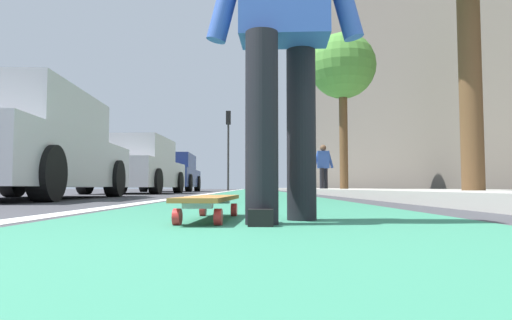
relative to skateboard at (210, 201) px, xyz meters
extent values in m
plane|color=#38383D|center=(8.96, -0.25, -0.09)|extent=(80.00, 80.00, 0.00)
cube|color=#2D7256|center=(22.96, -0.25, -0.09)|extent=(56.00, 2.02, 0.00)
cube|color=silver|center=(18.96, 0.92, -0.09)|extent=(52.00, 0.16, 0.01)
cube|color=#9E9B93|center=(16.96, -3.28, -0.03)|extent=(52.00, 3.20, 0.12)
cube|color=#60594F|center=(20.96, -6.36, 6.76)|extent=(40.00, 1.20, 13.71)
cylinder|color=red|center=(0.30, 0.07, -0.06)|extent=(0.07, 0.03, 0.07)
cylinder|color=red|center=(0.29, -0.10, -0.06)|extent=(0.07, 0.03, 0.07)
cylinder|color=red|center=(-0.29, 0.10, -0.06)|extent=(0.07, 0.03, 0.07)
cylinder|color=red|center=(-0.30, -0.07, -0.06)|extent=(0.07, 0.03, 0.07)
cube|color=silver|center=(0.30, -0.02, -0.01)|extent=(0.07, 0.12, 0.02)
cube|color=silver|center=(-0.30, 0.02, -0.01)|extent=(0.07, 0.12, 0.02)
cube|color=olive|center=(0.00, 0.00, 0.01)|extent=(0.85, 0.25, 0.02)
cylinder|color=black|center=(-0.26, -0.24, 0.32)|extent=(0.14, 0.14, 0.82)
cylinder|color=black|center=(-0.02, -0.44, 0.32)|extent=(0.14, 0.14, 0.82)
cube|color=black|center=(-0.26, -0.24, -0.06)|extent=(0.27, 0.12, 0.07)
cube|color=#B7B7BC|center=(4.03, 2.92, 0.43)|extent=(4.53, 1.96, 0.70)
cube|color=#B7B7BC|center=(3.88, 2.91, 1.08)|extent=(2.52, 1.73, 0.60)
cube|color=#4C606B|center=(5.10, 2.97, 1.08)|extent=(0.11, 1.55, 0.51)
cylinder|color=black|center=(5.37, 3.82, 0.22)|extent=(0.63, 0.25, 0.62)
cylinder|color=black|center=(5.44, 2.15, 0.22)|extent=(0.63, 0.25, 0.62)
cylinder|color=black|center=(2.69, 2.02, 0.22)|extent=(0.63, 0.25, 0.62)
cube|color=#B7B7BC|center=(9.77, 2.91, 0.42)|extent=(4.23, 1.93, 0.70)
cube|color=#B7B7BC|center=(9.62, 2.91, 1.07)|extent=(2.35, 1.72, 0.60)
cube|color=#4C606B|center=(10.77, 2.87, 1.07)|extent=(0.10, 1.56, 0.51)
cylinder|color=black|center=(11.10, 3.71, 0.21)|extent=(0.62, 0.24, 0.61)
cylinder|color=black|center=(11.03, 2.02, 0.21)|extent=(0.62, 0.24, 0.61)
cylinder|color=black|center=(8.51, 3.80, 0.21)|extent=(0.62, 0.24, 0.61)
cylinder|color=black|center=(8.45, 2.11, 0.21)|extent=(0.62, 0.24, 0.61)
cube|color=navy|center=(15.88, 3.06, 0.45)|extent=(4.59, 1.81, 0.70)
cube|color=navy|center=(15.73, 3.06, 1.10)|extent=(2.53, 1.64, 0.60)
cube|color=#4C606B|center=(16.98, 3.08, 1.10)|extent=(0.06, 1.54, 0.51)
cylinder|color=black|center=(17.28, 3.91, 0.24)|extent=(0.66, 0.23, 0.66)
cylinder|color=black|center=(17.30, 2.25, 0.24)|extent=(0.66, 0.23, 0.66)
cylinder|color=black|center=(14.45, 3.87, 0.24)|extent=(0.66, 0.23, 0.66)
cylinder|color=black|center=(14.47, 2.21, 0.24)|extent=(0.66, 0.23, 0.66)
cylinder|color=#2D2D2D|center=(24.23, 1.32, 1.85)|extent=(0.12, 0.12, 3.90)
cube|color=black|center=(24.23, 1.32, 4.20)|extent=(0.24, 0.28, 0.80)
sphere|color=#360606|center=(24.36, 1.32, 4.46)|extent=(0.16, 0.16, 0.16)
sphere|color=#392907|center=(24.36, 1.32, 4.20)|extent=(0.16, 0.16, 0.16)
sphere|color=green|center=(24.36, 1.32, 3.94)|extent=(0.16, 0.16, 0.16)
cylinder|color=brown|center=(3.29, -2.88, 1.45)|extent=(0.27, 0.27, 3.08)
cylinder|color=brown|center=(11.12, -2.88, 1.47)|extent=(0.25, 0.25, 3.13)
sphere|color=#4C8C38|center=(11.12, -2.88, 3.73)|extent=(1.98, 1.98, 1.98)
cylinder|color=black|center=(13.92, -2.78, 0.33)|extent=(0.14, 0.14, 0.84)
cylinder|color=black|center=(13.65, -2.60, 0.33)|extent=(0.14, 0.14, 0.84)
cube|color=black|center=(13.92, -2.78, -0.06)|extent=(0.27, 0.10, 0.07)
cube|color=#2D4C99|center=(13.79, -2.68, 1.06)|extent=(0.25, 0.41, 0.62)
cylinder|color=#2D4C99|center=(13.79, -2.93, 1.06)|extent=(0.09, 0.24, 0.62)
cylinder|color=#2D4C99|center=(13.79, -2.43, 1.06)|extent=(0.09, 0.24, 0.62)
sphere|color=brown|center=(13.79, -2.68, 1.48)|extent=(0.23, 0.23, 0.23)
camera|label=1|loc=(-2.15, -0.21, 0.06)|focal=31.49mm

